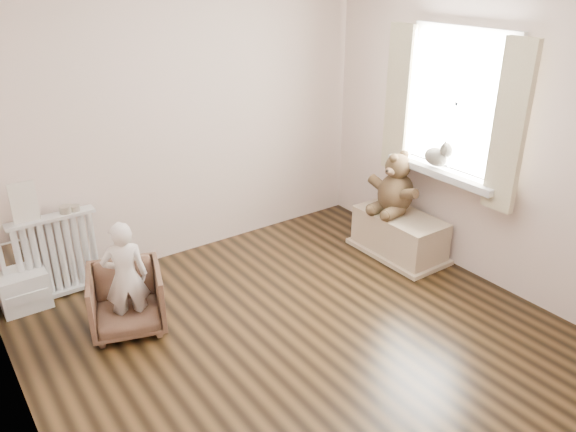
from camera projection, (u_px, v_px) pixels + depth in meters
floor at (307, 342)px, 4.06m from camera, size 3.60×3.60×0.01m
back_wall at (184, 115)px, 4.86m from camera, size 3.60×0.02×2.60m
right_wall at (490, 129)px, 4.47m from camera, size 0.02×3.60×2.60m
window at (459, 103)px, 4.61m from camera, size 0.03×0.90×1.10m
window_sill at (443, 172)px, 4.80m from camera, size 0.22×1.10×0.06m
curtain_left at (509, 128)px, 4.15m from camera, size 0.06×0.26×1.30m
curtain_right at (398, 100)px, 5.00m from camera, size 0.06×0.26×1.30m
radiator at (57, 252)px, 4.50m from camera, size 0.67×0.13×0.71m
paper_doll at (24, 202)px, 4.21m from camera, size 0.19×0.02×0.32m
tin_a at (65, 209)px, 4.42m from camera, size 0.09×0.09×0.06m
tin_b at (75, 208)px, 4.46m from camera, size 0.08×0.08×0.04m
toy_vanity at (21, 277)px, 4.36m from camera, size 0.36×0.26×0.56m
armchair at (127, 300)px, 4.13m from camera, size 0.66×0.67×0.49m
child at (126, 277)px, 4.01m from camera, size 0.37×0.30×0.87m
toy_bench at (399, 234)px, 5.22m from camera, size 0.44×0.84×0.39m
teddy_bear at (397, 184)px, 5.10m from camera, size 0.50×0.40×0.57m
plush_cat at (437, 155)px, 4.80m from camera, size 0.21×0.31×0.24m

